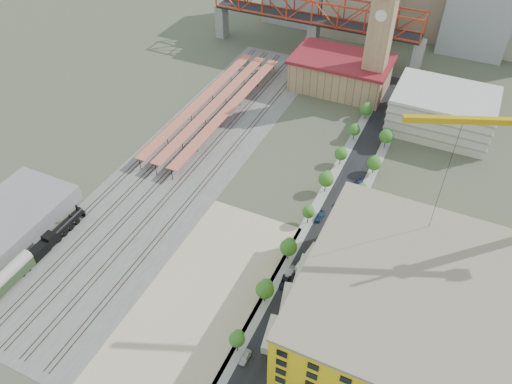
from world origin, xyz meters
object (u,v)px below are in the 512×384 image
at_px(site_trailer_b, 287,302).
at_px(car_0, 245,358).
at_px(site_trailer_a, 271,334).
at_px(locomotive, 59,232).
at_px(construction_building, 404,308).
at_px(site_trailer_d, 309,259).
at_px(clock_tower, 381,26).
at_px(site_trailer_c, 302,272).
at_px(coach, 3,282).

distance_m(site_trailer_b, car_0, 17.46).
bearing_deg(site_trailer_a, locomotive, 167.27).
bearing_deg(construction_building, site_trailer_d, 157.03).
distance_m(clock_tower, site_trailer_a, 117.21).
xyz_separation_m(construction_building, car_0, (-29.00, -21.17, -8.71)).
xyz_separation_m(clock_tower, site_trailer_b, (8.00, -103.98, -27.31)).
xyz_separation_m(site_trailer_a, site_trailer_d, (0.00, 24.70, 0.13)).
distance_m(site_trailer_c, car_0, 27.75).
height_order(clock_tower, construction_building, clock_tower).
xyz_separation_m(locomotive, site_trailer_c, (66.00, 15.99, -0.66)).
distance_m(construction_building, car_0, 36.95).
bearing_deg(site_trailer_b, site_trailer_a, -103.66).
bearing_deg(car_0, locomotive, 169.31).
distance_m(construction_building, site_trailer_d, 29.36).
height_order(coach, site_trailer_d, coach).
bearing_deg(site_trailer_a, construction_building, 18.58).
height_order(site_trailer_a, site_trailer_c, site_trailer_c).
relative_size(coach, car_0, 4.39).
distance_m(site_trailer_a, site_trailer_b, 9.69).
bearing_deg(site_trailer_d, clock_tower, 102.56).
xyz_separation_m(construction_building, site_trailer_a, (-26.00, -13.68, -8.15)).
height_order(site_trailer_c, car_0, site_trailer_c).
xyz_separation_m(site_trailer_a, site_trailer_c, (0.00, 20.09, 0.12)).
bearing_deg(site_trailer_d, construction_building, -15.55).
xyz_separation_m(coach, site_trailer_c, (66.00, 35.70, -1.66)).
bearing_deg(construction_building, coach, -162.34).
bearing_deg(clock_tower, site_trailer_c, -85.11).
relative_size(construction_building, coach, 2.78).
bearing_deg(coach, car_0, 7.35).
height_order(coach, site_trailer_c, coach).
bearing_deg(coach, site_trailer_d, 31.42).
distance_m(locomotive, site_trailer_c, 67.91).
bearing_deg(site_trailer_b, construction_building, -4.94).
xyz_separation_m(clock_tower, site_trailer_c, (8.00, -93.59, -27.32)).
distance_m(coach, site_trailer_a, 67.85).
xyz_separation_m(locomotive, site_trailer_a, (66.00, -4.10, -0.77)).
xyz_separation_m(coach, site_trailer_b, (66.00, 25.30, -1.65)).
height_order(locomotive, coach, coach).
relative_size(coach, site_trailer_c, 1.81).
relative_size(site_trailer_c, site_trailer_d, 0.99).
height_order(coach, site_trailer_b, coach).
xyz_separation_m(site_trailer_a, site_trailer_b, (0.00, 9.69, 0.13)).
bearing_deg(site_trailer_c, car_0, -103.67).
xyz_separation_m(construction_building, site_trailer_d, (-26.00, 11.02, -8.02)).
relative_size(locomotive, site_trailer_b, 2.15).
bearing_deg(construction_building, site_trailer_b, -171.28).
height_order(construction_building, site_trailer_d, construction_building).
bearing_deg(coach, site_trailer_b, 20.98).
xyz_separation_m(coach, site_trailer_d, (66.00, 40.32, -1.64)).
bearing_deg(coach, site_trailer_c, 28.41).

